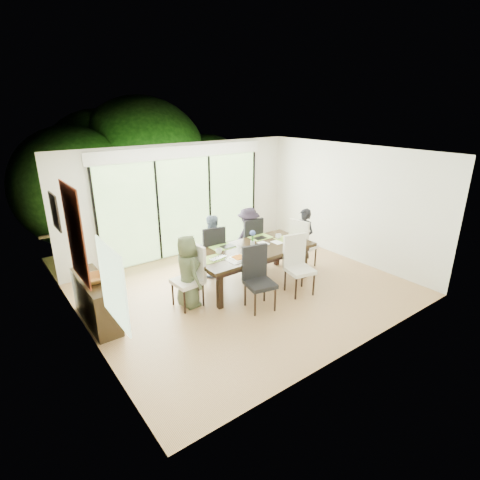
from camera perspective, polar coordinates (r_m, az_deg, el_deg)
floor at (r=7.60m, az=1.14°, el=-7.66°), size 6.00×5.00×0.01m
ceiling at (r=6.78m, az=1.29°, el=13.07°), size 6.00×5.00×0.01m
wall_back at (r=9.11m, az=-8.57°, el=5.97°), size 6.00×0.02×2.70m
wall_front at (r=5.45m, az=17.67°, el=-4.48°), size 6.00×0.02×2.70m
wall_left at (r=5.85m, az=-22.84°, el=-3.46°), size 0.02×5.00×2.70m
wall_right at (r=9.17m, az=16.32°, el=5.47°), size 0.02×5.00×2.70m
glass_doors at (r=9.11m, az=-8.40°, el=5.01°), size 4.20×0.02×2.30m
blinds_header at (r=8.86m, az=-8.80°, el=13.14°), size 4.40×0.06×0.28m
mullion_a at (r=8.36m, az=-21.08°, el=2.50°), size 0.05×0.04×2.30m
mullion_b at (r=8.81m, az=-12.37°, el=4.23°), size 0.05×0.04×2.30m
mullion_c at (r=9.44m, az=-4.63°, el=5.68°), size 0.05×0.04×2.30m
mullion_d at (r=10.23m, az=2.06°, el=6.85°), size 0.05×0.04×2.30m
side_window at (r=4.73m, az=-18.84°, el=-6.46°), size 0.02×0.90×1.00m
deck at (r=10.28m, az=-10.54°, el=-0.70°), size 6.00×1.80×0.10m
rail_top at (r=10.79m, az=-12.65°, el=3.49°), size 6.00×0.08×0.06m
foliage_left at (r=10.97m, az=-23.86°, el=7.34°), size 3.20×3.20×3.20m
foliage_mid at (r=12.12m, az=-14.58°, el=11.18°), size 4.00×4.00×4.00m
foliage_right at (r=12.31m, az=-5.06°, el=9.31°), size 2.80×2.80×2.80m
foliage_far at (r=12.47m, az=-20.06°, el=10.02°), size 3.60×3.60×3.60m
table_top at (r=7.55m, az=1.85°, el=-1.47°), size 2.54×1.16×0.06m
table_apron at (r=7.58m, az=1.84°, el=-2.14°), size 2.33×0.95×0.11m
table_leg_fl at (r=6.81m, az=-3.11°, el=-7.63°), size 0.10×0.10×0.73m
table_leg_fr at (r=8.09m, az=9.75°, el=-3.29°), size 0.10×0.10×0.73m
table_leg_bl at (r=7.47m, az=-6.78°, el=-5.14°), size 0.10×0.10×0.73m
table_leg_br at (r=8.65m, az=5.66°, el=-1.52°), size 0.10×0.10×0.73m
chair_left_end at (r=6.86m, az=-8.08°, el=-5.59°), size 0.52×0.52×1.16m
chair_right_end at (r=8.57m, az=9.72°, el=-0.38°), size 0.57×0.57×1.16m
chair_far_left at (r=8.02m, az=-4.47°, el=-1.59°), size 0.58×0.58×1.16m
chair_far_right at (r=8.55m, az=1.19°, el=-0.12°), size 0.53×0.53×1.16m
chair_near_left at (r=6.71m, az=3.11°, el=-6.01°), size 0.58×0.58×1.16m
chair_near_right at (r=7.34m, az=9.15°, el=-3.90°), size 0.58×0.58×1.16m
person_left_end at (r=6.82m, az=-7.97°, el=-4.79°), size 0.42×0.65×1.37m
person_right_end at (r=8.52m, az=9.67°, el=0.22°), size 0.42×0.65×1.37m
person_far_left at (r=7.96m, az=-4.42°, el=-0.96°), size 0.66×0.45×1.37m
person_far_right at (r=8.50m, az=1.27°, el=0.48°), size 0.65×0.41×1.37m
placemat_left at (r=7.02m, az=-4.24°, el=-2.89°), size 0.47×0.34×0.01m
placemat_right at (r=8.12m, az=7.11°, el=0.23°), size 0.47×0.34×0.01m
placemat_far_l at (r=7.59m, az=-2.69°, el=-1.08°), size 0.47×0.34×0.01m
placemat_far_r at (r=8.15m, az=3.14°, el=0.43°), size 0.47×0.34×0.01m
placemat_paper at (r=7.00m, az=-0.15°, el=-2.91°), size 0.47×0.34×0.01m
tablet_far_l at (r=7.60m, az=-1.86°, el=-0.96°), size 0.28×0.19×0.01m
tablet_far_r at (r=8.08m, az=3.09°, el=0.32°), size 0.25×0.18×0.01m
papers at (r=7.93m, az=6.05°, el=-0.24°), size 0.32×0.23×0.00m
platter_base at (r=7.00m, az=-0.15°, el=-2.79°), size 0.28×0.28×0.03m
platter_snacks at (r=6.99m, az=-0.15°, el=-2.64°), size 0.21×0.21×0.01m
vase at (r=7.58m, az=1.92°, el=-0.61°), size 0.08×0.08×0.13m
hyacinth_stems at (r=7.53m, az=1.93°, el=0.30°), size 0.04×0.04×0.17m
hyacinth_blooms at (r=7.50m, az=1.94°, el=1.06°), size 0.12×0.12×0.12m
laptop at (r=6.99m, az=-3.11°, el=-2.88°), size 0.39×0.30×0.03m
cup_a at (r=7.25m, az=-3.23°, el=-1.72°), size 0.18×0.18×0.10m
cup_b at (r=7.53m, az=3.22°, el=-0.87°), size 0.12×0.12×0.10m
cup_c at (r=8.08m, az=5.87°, el=0.53°), size 0.16×0.16×0.10m
book at (r=7.71m, az=3.08°, el=-0.67°), size 0.17×0.24×0.02m
sideboard at (r=6.84m, az=-21.11°, el=-8.63°), size 0.40×1.41×0.79m
bowl at (r=6.56m, az=-21.34°, el=-5.53°), size 0.42×0.42×0.10m
candlestick_base at (r=6.98m, az=-22.35°, el=-4.44°), size 0.09×0.09×0.04m
candlestick_shaft at (r=6.78m, az=-22.96°, el=-0.15°), size 0.02×0.02×1.10m
candlestick_pan at (r=6.63m, az=-23.59°, el=4.30°), size 0.09×0.09×0.03m
candle at (r=6.62m, az=-23.65°, el=4.74°), size 0.03×0.03×0.09m
tapestry at (r=6.11m, az=-23.88°, el=0.88°), size 0.02×1.00×1.50m
art_frame at (r=7.32m, az=-26.39°, el=3.89°), size 0.03×0.55×0.65m
art_canvas at (r=7.33m, az=-26.24°, el=3.92°), size 0.01×0.45×0.55m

